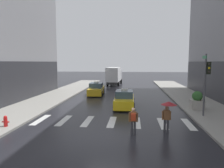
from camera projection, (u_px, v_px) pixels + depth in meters
The scene contains 10 objects.
ground_plane at pixel (107, 137), 11.85m from camera, with size 160.00×160.00×0.00m, color black.
crosswalk_markings at pixel (112, 122), 14.82m from camera, with size 11.30×2.80×0.01m.
traffic_light_pole at pixel (206, 76), 15.60m from camera, with size 0.44×0.84×4.80m.
taxi_lead at pixel (124, 100), 19.61m from camera, with size 1.95×4.55×1.80m.
taxi_second at pixel (96, 89), 26.99m from camera, with size 2.09×4.61×1.80m.
box_truck at pixel (114, 75), 38.23m from camera, with size 2.57×7.63×3.35m.
pedestrian_with_umbrella at pixel (168, 108), 12.43m from camera, with size 0.96×0.96×1.94m.
pedestrian_with_backpack at pixel (133, 119), 12.04m from camera, with size 0.55×0.43×1.65m.
fire_hydrant at pixel (6, 121), 13.25m from camera, with size 0.48×0.24×0.72m.
planter_near_corner at pixel (197, 101), 18.23m from camera, with size 1.10×1.10×1.60m.
Camera 1 is at (1.48, -11.36, 4.32)m, focal length 32.69 mm.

